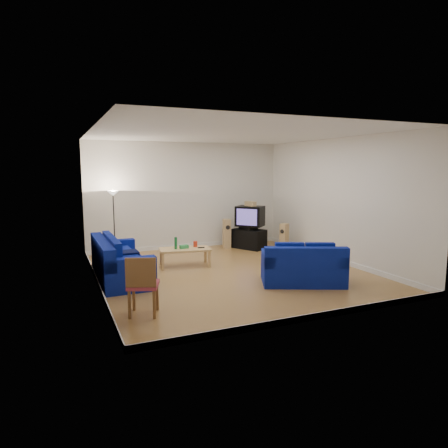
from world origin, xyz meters
name	(u,v)px	position (x,y,z in m)	size (l,w,h in m)	color
room	(231,207)	(0.00, 0.00, 1.54)	(6.01, 6.51, 3.21)	brown
sofa_three_seat	(118,265)	(-2.51, 0.43, 0.34)	(1.04, 2.35, 0.90)	#040F64
sofa_loveseat	(303,269)	(1.02, -1.45, 0.32)	(1.94, 1.56, 0.85)	#040F64
coffee_table	(185,250)	(-0.80, 1.02, 0.40)	(1.33, 0.81, 0.45)	tan
bottle	(176,243)	(-1.03, 1.02, 0.60)	(0.07, 0.07, 0.30)	#197233
tissue_box	(184,247)	(-0.82, 1.01, 0.49)	(0.21, 0.11, 0.09)	green
red_canister	(195,244)	(-0.49, 1.10, 0.52)	(0.10, 0.10, 0.14)	red
remote	(201,248)	(-0.41, 0.90, 0.46)	(0.17, 0.05, 0.02)	black
tv_stand	(249,239)	(1.68, 2.36, 0.30)	(0.97, 0.54, 0.59)	black
av_receiver	(248,228)	(1.66, 2.37, 0.64)	(0.45, 0.37, 0.10)	black
television	(250,216)	(1.69, 2.34, 1.00)	(0.96, 0.96, 0.60)	black
centre_speaker	(250,204)	(1.72, 2.38, 1.37)	(0.39, 0.16, 0.14)	tan
speaker_left	(227,234)	(1.08, 2.70, 0.45)	(0.25, 0.30, 0.89)	tan
speaker_right	(284,237)	(2.45, 1.60, 0.41)	(0.30, 0.28, 0.82)	tan
floor_lamp	(113,203)	(-2.26, 2.70, 1.51)	(0.31, 0.31, 1.83)	black
dining_chair	(142,283)	(-2.48, -1.96, 0.57)	(0.63, 0.63, 1.02)	brown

